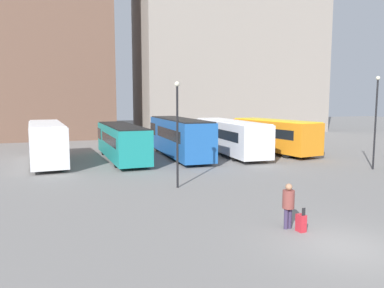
{
  "coord_description": "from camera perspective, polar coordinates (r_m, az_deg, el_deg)",
  "views": [
    {
      "loc": [
        -8.67,
        -9.61,
        4.84
      ],
      "look_at": [
        -1.15,
        11.77,
        2.17
      ],
      "focal_mm": 35.0,
      "sensor_mm": 36.0,
      "label": 1
    }
  ],
  "objects": [
    {
      "name": "building_block_left",
      "position": [
        53.93,
        -25.77,
        16.33
      ],
      "size": [
        23.62,
        12.68,
        28.89
      ],
      "color": "brown",
      "rests_on": "ground_plane"
    },
    {
      "name": "ground_plane",
      "position": [
        13.82,
        21.88,
        -14.29
      ],
      "size": [
        160.0,
        160.0,
        0.0
      ],
      "primitive_type": "plane",
      "color": "slate"
    },
    {
      "name": "lamp_post_0",
      "position": [
        28.88,
        26.22,
        3.87
      ],
      "size": [
        0.28,
        0.28,
        6.47
      ],
      "color": "black",
      "rests_on": "ground_plane"
    },
    {
      "name": "lamp_post_1",
      "position": [
        20.43,
        -2.25,
        2.74
      ],
      "size": [
        0.28,
        0.28,
        5.84
      ],
      "color": "black",
      "rests_on": "ground_plane"
    },
    {
      "name": "bus_1",
      "position": [
        30.91,
        -10.69,
        0.49
      ],
      "size": [
        2.74,
        10.96,
        2.85
      ],
      "rotation": [
        0.0,
        0.0,
        1.6
      ],
      "color": "#19847F",
      "rests_on": "ground_plane"
    },
    {
      "name": "traveler",
      "position": [
        14.67,
        14.48,
        -8.55
      ],
      "size": [
        0.48,
        0.48,
        1.74
      ],
      "rotation": [
        0.0,
        0.0,
        1.64
      ],
      "color": "#382D4C",
      "rests_on": "ground_plane"
    },
    {
      "name": "suitcase",
      "position": [
        14.68,
        16.28,
        -11.46
      ],
      "size": [
        0.28,
        0.36,
        0.93
      ],
      "rotation": [
        0.0,
        0.0,
        1.64
      ],
      "color": "#B7232D",
      "rests_on": "ground_plane"
    },
    {
      "name": "bus_3",
      "position": [
        33.75,
        5.68,
        1.26
      ],
      "size": [
        3.18,
        12.06,
        3.02
      ],
      "rotation": [
        0.0,
        0.0,
        1.52
      ],
      "color": "silver",
      "rests_on": "ground_plane"
    },
    {
      "name": "bus_2",
      "position": [
        32.28,
        -2.05,
        1.25
      ],
      "size": [
        2.85,
        11.89,
        3.25
      ],
      "rotation": [
        0.0,
        0.0,
        1.54
      ],
      "color": "#1E56A3",
      "rests_on": "ground_plane"
    },
    {
      "name": "bus_0",
      "position": [
        30.81,
        -21.29,
        0.39
      ],
      "size": [
        3.12,
        10.14,
        3.12
      ],
      "rotation": [
        0.0,
        0.0,
        1.64
      ],
      "color": "silver",
      "rests_on": "ground_plane"
    },
    {
      "name": "bus_4",
      "position": [
        35.12,
        12.31,
        1.36
      ],
      "size": [
        3.87,
        9.86,
        3.05
      ],
      "rotation": [
        0.0,
        0.0,
        1.71
      ],
      "color": "orange",
      "rests_on": "ground_plane"
    }
  ]
}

